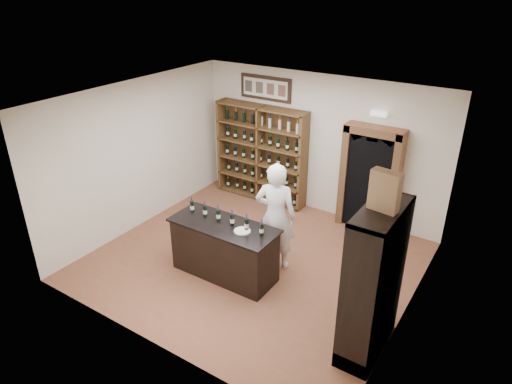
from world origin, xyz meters
TOP-DOWN VIEW (x-y plane):
  - floor at (0.00, 0.00)m, footprint 5.50×5.50m
  - ceiling at (0.00, 0.00)m, footprint 5.50×5.50m
  - wall_back at (0.00, 2.50)m, footprint 5.50×0.04m
  - wall_left at (-2.75, 0.00)m, footprint 0.04×5.00m
  - wall_right at (2.75, 0.00)m, footprint 0.04×5.00m
  - wine_shelf at (-1.30, 2.33)m, footprint 2.20×0.38m
  - framed_picture at (-1.30, 2.47)m, footprint 1.25×0.04m
  - arched_doorway at (1.25, 2.33)m, footprint 1.17×0.35m
  - emergency_light at (1.25, 2.42)m, footprint 0.30×0.10m
  - tasting_counter at (-0.20, -0.60)m, footprint 1.88×0.78m
  - counter_bottle_0 at (-0.92, -0.55)m, footprint 0.07×0.07m
  - counter_bottle_1 at (-0.63, -0.55)m, footprint 0.07×0.07m
  - counter_bottle_2 at (-0.34, -0.55)m, footprint 0.07×0.07m
  - counter_bottle_3 at (-0.06, -0.55)m, footprint 0.07×0.07m
  - counter_bottle_4 at (0.23, -0.55)m, footprint 0.07×0.07m
  - counter_bottle_5 at (0.52, -0.55)m, footprint 0.07×0.07m
  - side_cabinet at (2.52, -0.90)m, footprint 0.48×1.20m
  - shopkeeper at (0.38, 0.12)m, footprint 0.83×0.66m
  - plate at (0.20, -0.62)m, footprint 0.27×0.27m
  - wine_crate at (2.49, -0.93)m, footprint 0.38×0.20m

SIDE VIEW (x-z plane):
  - floor at x=0.00m, z-range 0.00..0.00m
  - tasting_counter at x=-0.20m, z-range -0.01..0.99m
  - side_cabinet at x=2.52m, z-range -0.35..1.85m
  - shopkeeper at x=0.38m, z-range 0.00..1.98m
  - plate at x=0.20m, z-range 1.00..1.02m
  - wine_shelf at x=-1.30m, z-range 0.00..2.20m
  - counter_bottle_0 at x=-0.92m, z-range 0.96..1.26m
  - counter_bottle_1 at x=-0.63m, z-range 0.96..1.26m
  - counter_bottle_2 at x=-0.34m, z-range 0.96..1.26m
  - counter_bottle_3 at x=-0.06m, z-range 0.96..1.26m
  - counter_bottle_4 at x=0.23m, z-range 0.96..1.26m
  - counter_bottle_5 at x=0.52m, z-range 0.96..1.26m
  - arched_doorway at x=1.25m, z-range 0.05..2.22m
  - wall_back at x=0.00m, z-range 0.00..3.00m
  - wall_left at x=-2.75m, z-range 0.00..3.00m
  - wall_right at x=2.75m, z-range 0.00..3.00m
  - emergency_light at x=1.25m, z-range 2.35..2.45m
  - wine_crate at x=2.49m, z-range 2.20..2.71m
  - framed_picture at x=-1.30m, z-range 2.29..2.81m
  - ceiling at x=0.00m, z-range 3.00..3.00m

